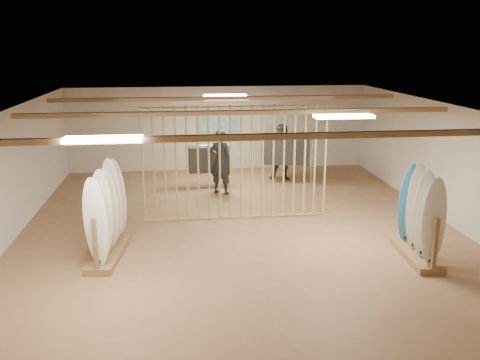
{
  "coord_description": "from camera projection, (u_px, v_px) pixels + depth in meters",
  "views": [
    {
      "loc": [
        -1.34,
        -10.94,
        4.17
      ],
      "look_at": [
        0.0,
        0.0,
        1.2
      ],
      "focal_mm": 38.0,
      "sensor_mm": 36.0,
      "label": 1
    }
  ],
  "objects": [
    {
      "name": "floor",
      "position": [
        240.0,
        230.0,
        11.72
      ],
      "size": [
        12.0,
        12.0,
        0.0
      ],
      "primitive_type": "plane",
      "color": "#976C49",
      "rests_on": "ground"
    },
    {
      "name": "ceiling",
      "position": [
        240.0,
        109.0,
        11.0
      ],
      "size": [
        12.0,
        12.0,
        0.0
      ],
      "primitive_type": "plane",
      "rotation": [
        3.14,
        0.0,
        0.0
      ],
      "color": "#999691",
      "rests_on": "ground"
    },
    {
      "name": "wall_back",
      "position": [
        218.0,
        128.0,
        17.11
      ],
      "size": [
        12.0,
        0.0,
        12.0
      ],
      "primitive_type": "plane",
      "rotation": [
        1.57,
        0.0,
        0.0
      ],
      "color": "beige",
      "rests_on": "ground"
    },
    {
      "name": "wall_front",
      "position": [
        306.0,
        302.0,
        5.61
      ],
      "size": [
        12.0,
        0.0,
        12.0
      ],
      "primitive_type": "plane",
      "rotation": [
        -1.57,
        0.0,
        0.0
      ],
      "color": "beige",
      "rests_on": "ground"
    },
    {
      "name": "wall_left",
      "position": [
        7.0,
        178.0,
        10.78
      ],
      "size": [
        0.0,
        12.0,
        12.0
      ],
      "primitive_type": "plane",
      "rotation": [
        1.57,
        0.0,
        1.57
      ],
      "color": "beige",
      "rests_on": "ground"
    },
    {
      "name": "wall_right",
      "position": [
        451.0,
        165.0,
        11.95
      ],
      "size": [
        0.0,
        12.0,
        12.0
      ],
      "primitive_type": "plane",
      "rotation": [
        1.57,
        0.0,
        -1.57
      ],
      "color": "beige",
      "rests_on": "ground"
    },
    {
      "name": "ceiling_slats",
      "position": [
        240.0,
        113.0,
        11.02
      ],
      "size": [
        9.5,
        6.12,
        0.1
      ],
      "primitive_type": "cube",
      "color": "olive",
      "rests_on": "ground"
    },
    {
      "name": "light_panels",
      "position": [
        240.0,
        112.0,
        11.01
      ],
      "size": [
        1.2,
        0.35,
        0.06
      ],
      "primitive_type": "cube",
      "color": "white",
      "rests_on": "ground"
    },
    {
      "name": "bamboo_partition",
      "position": [
        236.0,
        163.0,
        12.13
      ],
      "size": [
        4.45,
        0.05,
        2.78
      ],
      "color": "tan",
      "rests_on": "ground"
    },
    {
      "name": "poster",
      "position": [
        218.0,
        123.0,
        17.04
      ],
      "size": [
        1.4,
        0.03,
        0.9
      ],
      "primitive_type": "cube",
      "color": "teal",
      "rests_on": "ground"
    },
    {
      "name": "rack_left",
      "position": [
        108.0,
        226.0,
        10.15
      ],
      "size": [
        0.75,
        2.02,
        1.88
      ],
      "rotation": [
        0.0,
        0.0,
        -0.12
      ],
      "color": "olive",
      "rests_on": "floor"
    },
    {
      "name": "rack_right",
      "position": [
        419.0,
        229.0,
        10.02
      ],
      "size": [
        0.6,
        1.62,
        1.85
      ],
      "rotation": [
        0.0,
        0.0,
        -0.06
      ],
      "color": "olive",
      "rests_on": "floor"
    },
    {
      "name": "clothing_rack_a",
      "position": [
        209.0,
        159.0,
        14.94
      ],
      "size": [
        1.25,
        0.41,
        1.34
      ],
      "rotation": [
        0.0,
        0.0,
        0.08
      ],
      "color": "silver",
      "rests_on": "floor"
    },
    {
      "name": "clothing_rack_b",
      "position": [
        287.0,
        150.0,
        15.44
      ],
      "size": [
        1.46,
        0.72,
        1.61
      ],
      "rotation": [
        0.0,
        0.0,
        -0.26
      ],
      "color": "silver",
      "rests_on": "floor"
    },
    {
      "name": "shopper_a",
      "position": [
        221.0,
        157.0,
        14.33
      ],
      "size": [
        0.93,
        0.85,
        2.12
      ],
      "primitive_type": "imported",
      "rotation": [
        0.0,
        0.0,
        2.59
      ],
      "color": "#212327",
      "rests_on": "floor"
    },
    {
      "name": "shopper_b",
      "position": [
        283.0,
        149.0,
        15.82
      ],
      "size": [
        1.17,
        1.04,
        2.01
      ],
      "primitive_type": "imported",
      "rotation": [
        0.0,
        0.0,
        -0.35
      ],
      "color": "#37352A",
      "rests_on": "floor"
    }
  ]
}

